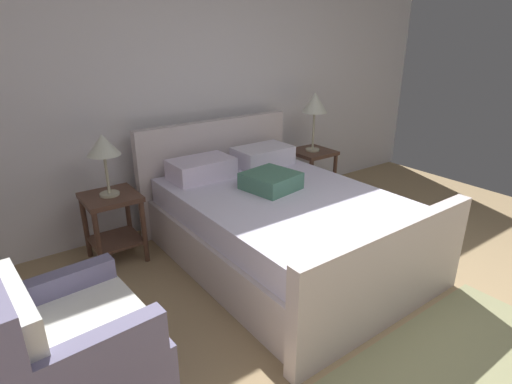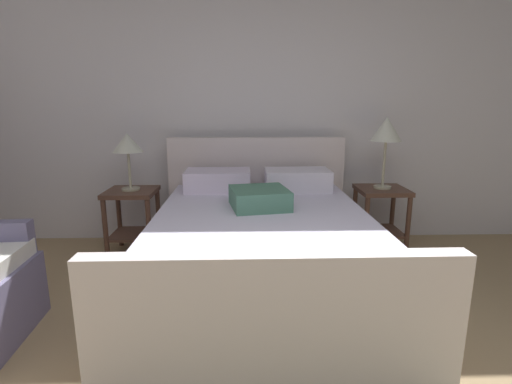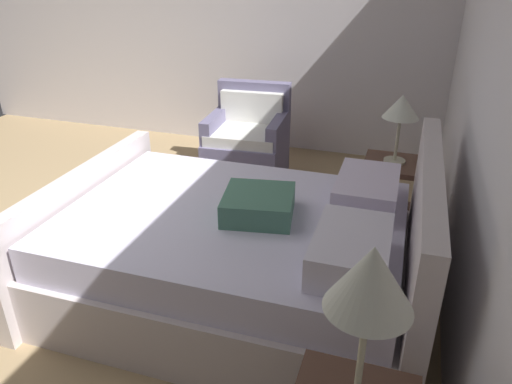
% 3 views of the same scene
% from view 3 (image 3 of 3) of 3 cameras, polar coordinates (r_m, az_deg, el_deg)
% --- Properties ---
extents(ground_plane, '(5.94, 5.73, 0.02)m').
position_cam_3_polar(ground_plane, '(3.87, -26.63, -8.25)').
color(ground_plane, tan).
extents(wall_back, '(6.06, 0.12, 2.69)m').
position_cam_3_polar(wall_back, '(2.28, 27.90, 6.53)').
color(wall_back, silver).
rests_on(wall_back, ground).
extents(wall_side_left, '(0.12, 5.85, 2.69)m').
position_cam_3_polar(wall_side_left, '(5.80, -8.08, 19.42)').
color(wall_side_left, silver).
rests_on(wall_side_left, ground).
extents(bed, '(1.69, 2.25, 1.06)m').
position_cam_3_polar(bed, '(3.01, -1.68, -7.20)').
color(bed, silver).
rests_on(bed, ground).
extents(table_lamp_right, '(0.28, 0.28, 0.65)m').
position_cam_3_polar(table_lamp_right, '(1.49, 13.38, -10.51)').
color(table_lamp_right, '#B7B293').
rests_on(table_lamp_right, nightstand_right).
extents(nightstand_left, '(0.44, 0.44, 0.60)m').
position_cam_3_polar(nightstand_left, '(3.86, 15.68, 0.72)').
color(nightstand_left, brown).
rests_on(nightstand_left, ground).
extents(table_lamp_left, '(0.26, 0.26, 0.51)m').
position_cam_3_polar(table_lamp_left, '(3.65, 16.82, 9.34)').
color(table_lamp_left, '#B7B293').
rests_on(table_lamp_left, nightstand_left).
extents(armchair, '(0.78, 0.77, 0.90)m').
position_cam_3_polar(armchair, '(4.73, -0.97, 5.75)').
color(armchair, slate).
rests_on(armchair, ground).
extents(area_rug, '(1.85, 0.92, 0.01)m').
position_cam_3_polar(area_rug, '(3.99, -24.92, -6.47)').
color(area_rug, '#929267').
rests_on(area_rug, ground).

